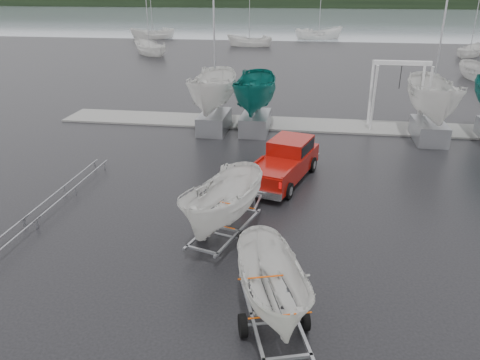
{
  "coord_description": "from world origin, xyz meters",
  "views": [
    {
      "loc": [
        0.84,
        -15.79,
        8.25
      ],
      "look_at": [
        -1.68,
        0.78,
        1.2
      ],
      "focal_mm": 35.0,
      "sensor_mm": 36.0,
      "label": 1
    }
  ],
  "objects_px": {
    "trailer_hitched": "(224,164)",
    "boat_hoist": "(399,86)",
    "trailer_parked": "(275,242)",
    "pickup_truck": "(286,160)"
  },
  "relations": [
    {
      "from": "trailer_hitched",
      "to": "boat_hoist",
      "type": "bearing_deg",
      "value": 78.53
    },
    {
      "from": "boat_hoist",
      "to": "trailer_parked",
      "type": "bearing_deg",
      "value": -107.0
    },
    {
      "from": "pickup_truck",
      "to": "boat_hoist",
      "type": "relative_size",
      "value": 1.34
    },
    {
      "from": "pickup_truck",
      "to": "trailer_parked",
      "type": "relative_size",
      "value": 1.18
    },
    {
      "from": "pickup_truck",
      "to": "trailer_hitched",
      "type": "relative_size",
      "value": 1.06
    },
    {
      "from": "pickup_truck",
      "to": "trailer_parked",
      "type": "xyz_separation_m",
      "value": [
        0.3,
        -10.08,
        1.63
      ]
    },
    {
      "from": "trailer_parked",
      "to": "trailer_hitched",
      "type": "bearing_deg",
      "value": 98.06
    },
    {
      "from": "trailer_parked",
      "to": "boat_hoist",
      "type": "height_order",
      "value": "trailer_parked"
    },
    {
      "from": "pickup_truck",
      "to": "boat_hoist",
      "type": "bearing_deg",
      "value": 72.11
    },
    {
      "from": "trailer_hitched",
      "to": "trailer_parked",
      "type": "xyz_separation_m",
      "value": [
        2.02,
        -4.24,
        -0.29
      ]
    }
  ]
}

